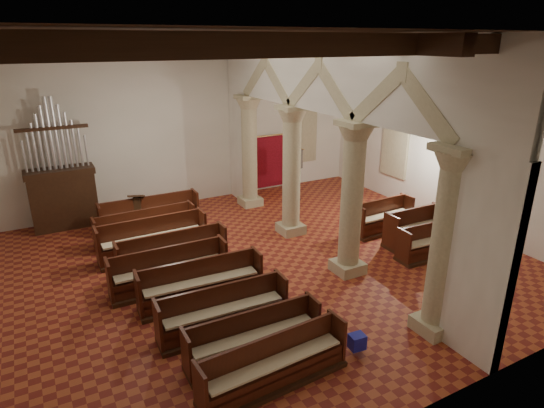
{
  "coord_description": "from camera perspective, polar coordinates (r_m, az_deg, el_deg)",
  "views": [
    {
      "loc": [
        -5.15,
        -10.11,
        5.88
      ],
      "look_at": [
        0.57,
        0.5,
        1.51
      ],
      "focal_mm": 30.0,
      "sensor_mm": 36.0,
      "label": 1
    }
  ],
  "objects": [
    {
      "name": "processional_banner",
      "position": [
        17.57,
        3.24,
        2.93
      ],
      "size": [
        0.47,
        0.6,
        2.13
      ],
      "rotation": [
        0.0,
        0.0,
        0.29
      ],
      "color": "#351E11",
      "rests_on": "floor"
    },
    {
      "name": "window_back",
      "position": [
        19.38,
        3.87,
        8.91
      ],
      "size": [
        1.0,
        0.03,
        2.2
      ],
      "primitive_type": "cube",
      "color": "#2E6852",
      "rests_on": "wall_back"
    },
    {
      "name": "nave_pew_1",
      "position": [
        9.26,
        -2.28,
        -17.03
      ],
      "size": [
        2.76,
        0.69,
        0.96
      ],
      "rotation": [
        0.0,
        0.0,
        -0.02
      ],
      "color": "#351E11",
      "rests_on": "floor"
    },
    {
      "name": "tube_heater_b",
      "position": [
        8.81,
        0.0,
        -20.6
      ],
      "size": [
        0.84,
        0.36,
        0.09
      ],
      "primitive_type": "cylinder",
      "rotation": [
        0.0,
        1.57,
        -0.32
      ],
      "color": "white",
      "rests_on": "floor"
    },
    {
      "name": "wall_back",
      "position": [
        17.16,
        -10.63,
        9.91
      ],
      "size": [
        14.0,
        0.02,
        6.0
      ],
      "primitive_type": "cube",
      "color": "white",
      "rests_on": "floor"
    },
    {
      "name": "nave_pew_3",
      "position": [
        11.03,
        -8.85,
        -10.47
      ],
      "size": [
        2.98,
        0.85,
        1.05
      ],
      "rotation": [
        0.0,
        0.0,
        -0.05
      ],
      "color": "#351E11",
      "rests_on": "floor"
    },
    {
      "name": "wall_front",
      "position": [
        7.2,
        21.11,
        -5.11
      ],
      "size": [
        14.0,
        0.02,
        6.0
      ],
      "primitive_type": "cube",
      "color": "white",
      "rests_on": "floor"
    },
    {
      "name": "nave_pew_5",
      "position": [
        12.63,
        -12.27,
        -6.61
      ],
      "size": [
        2.94,
        0.69,
        1.03
      ],
      "rotation": [
        0.0,
        0.0,
        0.0
      ],
      "color": "#351E11",
      "rests_on": "floor"
    },
    {
      "name": "wall_right",
      "position": [
        16.07,
        21.74,
        8.18
      ],
      "size": [
        0.02,
        12.0,
        6.0
      ],
      "primitive_type": "cube",
      "color": "white",
      "rests_on": "floor"
    },
    {
      "name": "ceiling_beams",
      "position": [
        11.35,
        -1.44,
        19.6
      ],
      "size": [
        13.8,
        11.8,
        0.3
      ],
      "primitive_type": null,
      "color": "#351E11",
      "rests_on": "wall_back"
    },
    {
      "name": "window_right_a",
      "position": [
        15.33,
        25.51,
        4.05
      ],
      "size": [
        0.03,
        1.0,
        2.2
      ],
      "primitive_type": "cube",
      "color": "#2E6852",
      "rests_on": "wall_right"
    },
    {
      "name": "aisle_pew_2",
      "position": [
        15.11,
        13.71,
        -2.13
      ],
      "size": [
        2.18,
        0.79,
        1.06
      ],
      "rotation": [
        0.0,
        0.0,
        0.04
      ],
      "color": "#351E11",
      "rests_on": "floor"
    },
    {
      "name": "lectern",
      "position": [
        15.53,
        -16.4,
        -1.17
      ],
      "size": [
        0.6,
        0.64,
        1.24
      ],
      "rotation": [
        0.0,
        0.0,
        -0.35
      ],
      "color": "#381E12",
      "rests_on": "floor"
    },
    {
      "name": "nave_pew_6",
      "position": [
        13.51,
        -14.65,
        -4.85
      ],
      "size": [
        3.08,
        0.78,
        1.12
      ],
      "rotation": [
        0.0,
        0.0,
        0.01
      ],
      "color": "#351E11",
      "rests_on": "floor"
    },
    {
      "name": "ceiling",
      "position": [
        11.35,
        -1.45,
        20.5
      ],
      "size": [
        14.0,
        14.0,
        0.0
      ],
      "primitive_type": "plane",
      "rotation": [
        3.14,
        0.0,
        0.0
      ],
      "color": "#311E10",
      "rests_on": "wall_back"
    },
    {
      "name": "nave_pew_0",
      "position": [
        8.66,
        0.3,
        -20.12
      ],
      "size": [
        2.92,
        0.79,
        0.95
      ],
      "rotation": [
        0.0,
        0.0,
        0.06
      ],
      "color": "#351E11",
      "rests_on": "floor"
    },
    {
      "name": "tube_heater_a",
      "position": [
        8.92,
        2.3,
        -20.02
      ],
      "size": [
        1.01,
        0.23,
        0.1
      ],
      "primitive_type": "cylinder",
      "rotation": [
        0.0,
        1.57,
        0.13
      ],
      "color": "silver",
      "rests_on": "floor"
    },
    {
      "name": "nave_pew_7",
      "position": [
        14.54,
        -15.48,
        -3.32
      ],
      "size": [
        3.06,
        0.77,
        1.0
      ],
      "rotation": [
        0.0,
        0.0,
        0.04
      ],
      "color": "#351E11",
      "rests_on": "floor"
    },
    {
      "name": "hymnal_box_a",
      "position": [
        9.55,
        10.62,
        -16.6
      ],
      "size": [
        0.33,
        0.28,
        0.31
      ],
      "primitive_type": "cube",
      "rotation": [
        0.0,
        0.0,
        -0.1
      ],
      "color": "navy",
      "rests_on": "floor"
    },
    {
      "name": "hymnal_box_c",
      "position": [
        12.5,
        -2.92,
        -6.74
      ],
      "size": [
        0.38,
        0.32,
        0.36
      ],
      "primitive_type": "cube",
      "rotation": [
        0.0,
        0.0,
        -0.1
      ],
      "color": "navy",
      "rests_on": "floor"
    },
    {
      "name": "arcade",
      "position": [
        12.49,
        6.12,
        9.1
      ],
      "size": [
        0.9,
        11.9,
        6.0
      ],
      "color": "#C4B992",
      "rests_on": "floor"
    },
    {
      "name": "aisle_pew_1",
      "position": [
        14.43,
        17.5,
        -3.48
      ],
      "size": [
        2.0,
        0.78,
        1.12
      ],
      "rotation": [
        0.0,
        0.0,
        -0.02
      ],
      "color": "#351E11",
      "rests_on": "floor"
    },
    {
      "name": "hymnal_box_b",
      "position": [
        10.2,
        2.22,
        -13.48
      ],
      "size": [
        0.41,
        0.37,
        0.34
      ],
      "primitive_type": "cube",
      "rotation": [
        0.0,
        0.0,
        0.32
      ],
      "color": "navy",
      "rests_on": "floor"
    },
    {
      "name": "nave_pew_2",
      "position": [
        9.99,
        -6.09,
        -13.93
      ],
      "size": [
        2.84,
        0.78,
        1.02
      ],
      "rotation": [
        0.0,
        0.0,
        -0.04
      ],
      "color": "#351E11",
      "rests_on": "floor"
    },
    {
      "name": "aisle_pew_0",
      "position": [
        13.67,
        18.78,
        -5.16
      ],
      "size": [
        1.79,
        0.76,
        0.99
      ],
      "rotation": [
        0.0,
        0.0,
        -0.06
      ],
      "color": "#351E11",
      "rests_on": "floor"
    },
    {
      "name": "dossal_curtain",
      "position": [
        18.82,
        -0.0,
        5.4
      ],
      "size": [
        1.8,
        0.07,
        2.17
      ],
      "color": "maroon",
      "rests_on": "floor"
    },
    {
      "name": "window_right_b",
      "position": [
        17.89,
        15.32,
        7.33
      ],
      "size": [
        0.03,
        1.0,
        2.2
      ],
      "primitive_type": "cube",
      "color": "#2E6852",
      "rests_on": "wall_right"
    },
    {
      "name": "pipe_organ",
      "position": [
        16.27,
        -24.88,
        1.92
      ],
      "size": [
        2.1,
        0.85,
        4.4
      ],
      "color": "#351E11",
      "rests_on": "floor"
    },
    {
      "name": "nave_pew_8",
      "position": [
        15.47,
        -15.0,
        -1.75
      ],
      "size": [
        3.19,
        0.71,
        1.06
      ],
      "rotation": [
        0.0,
        0.0,
        -0.0
      ],
      "color": "#351E11",
      "rests_on": "floor"
    },
    {
      "name": "floor",
      "position": [
        12.78,
        -1.21,
        -7.48
      ],
      "size": [
        14.0,
        14.0,
        0.0
      ],
      "primitive_type": "plane",
      "color": "#9C4122",
      "rests_on": "ground"
    },
    {
      "name": "nave_pew_4",
      "position": [
        11.75,
        -12.69,
        -8.72
      ],
      "size": [
        2.93,
        0.76,
        1.05
      ],
      "rotation": [
        0.0,
        0.0,
        -0.02
      ],
      "color": "#351E11",
      "rests_on": "floor"
    }
  ]
}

